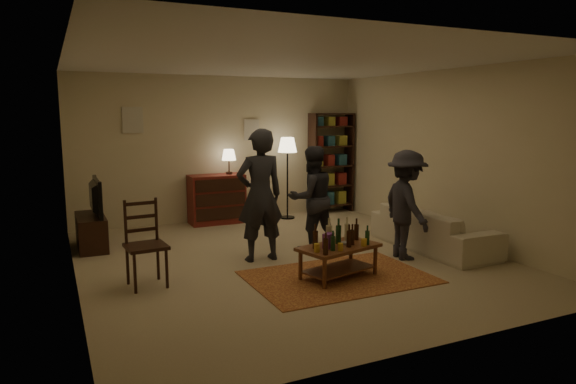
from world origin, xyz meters
TOP-DOWN VIEW (x-y plane):
  - floor at (0.00, 0.00)m, footprint 6.00×6.00m
  - room_shell at (-0.65, 2.98)m, footprint 6.00×6.00m
  - rug at (0.22, -0.99)m, footprint 2.20×1.50m
  - coffee_table at (0.21, -0.99)m, footprint 1.10×0.77m
  - dining_chair at (-2.00, -0.25)m, footprint 0.49×0.49m
  - tv_stand at (-2.44, 1.80)m, footprint 0.40×1.00m
  - dresser at (-0.19, 2.71)m, footprint 1.00×0.50m
  - bookshelf at (2.25, 2.78)m, footprint 0.90×0.34m
  - floor_lamp at (1.16, 2.55)m, footprint 0.36×0.36m
  - sofa at (2.20, -0.40)m, footprint 0.81×2.08m
  - person_left at (-0.38, 0.14)m, footprint 0.67×0.44m
  - person_right at (0.55, 0.38)m, footprint 0.77×0.61m
  - person_by_sofa at (1.50, -0.63)m, footprint 0.71×1.06m

SIDE VIEW (x-z plane):
  - floor at x=0.00m, z-range 0.00..0.00m
  - rug at x=0.22m, z-range 0.00..0.01m
  - sofa at x=2.20m, z-range 0.00..0.61m
  - coffee_table at x=0.21m, z-range 0.00..0.75m
  - tv_stand at x=-2.44m, z-range -0.14..0.91m
  - dresser at x=-0.19m, z-range -0.20..1.16m
  - dining_chair at x=-2.00m, z-range 0.03..1.07m
  - person_by_sofa at x=1.50m, z-range 0.00..1.52m
  - person_right at x=0.55m, z-range 0.00..1.54m
  - person_left at x=-0.38m, z-range 0.00..1.82m
  - bookshelf at x=2.25m, z-range 0.03..2.04m
  - floor_lamp at x=1.16m, z-range 0.54..2.10m
  - room_shell at x=-0.65m, z-range -1.19..4.81m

